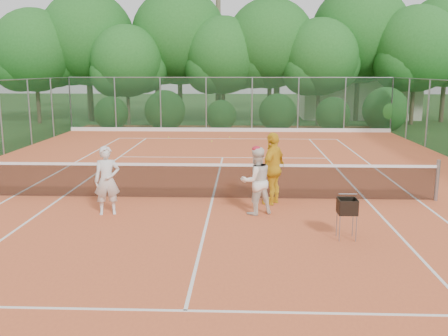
{
  "coord_description": "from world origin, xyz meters",
  "views": [
    {
      "loc": [
        0.82,
        -13.03,
        3.44
      ],
      "look_at": [
        0.36,
        -1.2,
        1.1
      ],
      "focal_mm": 40.0,
      "sensor_mm": 36.0,
      "label": 1
    }
  ],
  "objects_px": {
    "player_white": "(107,180)",
    "player_yellow": "(273,168)",
    "ball_hopper": "(347,207)",
    "player_center_grp": "(256,181)"
  },
  "relations": [
    {
      "from": "player_white",
      "to": "ball_hopper",
      "type": "relative_size",
      "value": 1.94
    },
    {
      "from": "player_white",
      "to": "player_yellow",
      "type": "relative_size",
      "value": 0.89
    },
    {
      "from": "ball_hopper",
      "to": "player_white",
      "type": "bearing_deg",
      "value": 175.37
    },
    {
      "from": "player_yellow",
      "to": "player_white",
      "type": "bearing_deg",
      "value": -45.26
    },
    {
      "from": "player_center_grp",
      "to": "player_yellow",
      "type": "bearing_deg",
      "value": 64.44
    },
    {
      "from": "player_white",
      "to": "player_yellow",
      "type": "height_order",
      "value": "player_yellow"
    },
    {
      "from": "player_white",
      "to": "ball_hopper",
      "type": "xyz_separation_m",
      "value": [
        5.37,
        -1.6,
        -0.15
      ]
    },
    {
      "from": "player_center_grp",
      "to": "ball_hopper",
      "type": "relative_size",
      "value": 1.95
    },
    {
      "from": "player_white",
      "to": "player_center_grp",
      "type": "bearing_deg",
      "value": -11.75
    },
    {
      "from": "player_white",
      "to": "player_center_grp",
      "type": "xyz_separation_m",
      "value": [
        3.55,
        0.15,
        -0.01
      ]
    }
  ]
}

